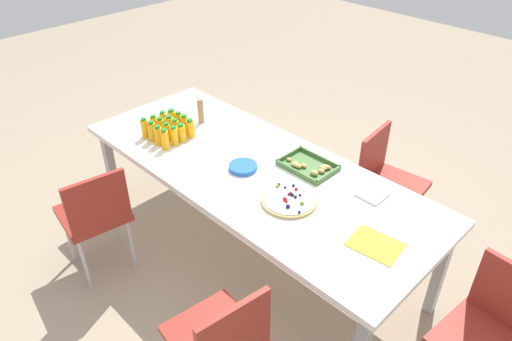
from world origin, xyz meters
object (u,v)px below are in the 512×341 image
at_px(juice_bottle_15, 190,128).
at_px(paper_folder, 375,245).
at_px(juice_bottle_10, 176,129).
at_px(plate_stack, 243,167).
at_px(chair_near_right, 221,338).
at_px(party_table, 253,174).
at_px(juice_bottle_6, 167,132).
at_px(juice_bottle_7, 174,136).
at_px(napkin_stack, 372,195).
at_px(chair_near_left, 95,213).
at_px(snack_tray, 309,166).
at_px(juice_bottle_14, 185,124).
at_px(juice_bottle_0, 145,128).
at_px(chair_end, 493,330).
at_px(juice_bottle_1, 152,131).
at_px(juice_bottle_13, 179,121).
at_px(fruit_pizza, 289,200).
at_px(juice_bottle_9, 170,125).
at_px(juice_bottle_12, 172,118).
at_px(juice_bottle_8, 163,121).
at_px(juice_bottle_2, 158,136).
at_px(cardboard_tube, 201,111).
at_px(chair_far_right, 386,177).
at_px(juice_bottle_11, 181,133).
at_px(juice_bottle_3, 165,140).
at_px(juice_bottle_5, 161,128).
at_px(juice_bottle_4, 154,125).

relative_size(juice_bottle_15, paper_folder, 0.53).
distance_m(juice_bottle_10, plate_stack, 0.63).
bearing_deg(chair_near_right, party_table, 45.19).
bearing_deg(paper_folder, juice_bottle_10, -178.05).
height_order(juice_bottle_6, juice_bottle_15, same).
distance_m(juice_bottle_7, paper_folder, 1.54).
height_order(plate_stack, napkin_stack, plate_stack).
distance_m(chair_near_left, snack_tray, 1.39).
bearing_deg(juice_bottle_14, snack_tray, 16.65).
distance_m(juice_bottle_0, juice_bottle_15, 0.32).
xyz_separation_m(chair_end, juice_bottle_0, (-2.37, -0.34, 0.30)).
height_order(juice_bottle_7, juice_bottle_14, same).
height_order(juice_bottle_1, juice_bottle_13, juice_bottle_1).
bearing_deg(paper_folder, juice_bottle_14, 179.01).
bearing_deg(fruit_pizza, napkin_stack, 51.69).
xyz_separation_m(juice_bottle_9, juice_bottle_12, (-0.07, 0.07, -0.00)).
xyz_separation_m(juice_bottle_0, juice_bottle_12, (0.01, 0.23, -0.01)).
distance_m(party_table, juice_bottle_8, 0.82).
xyz_separation_m(juice_bottle_2, cardboard_tube, (-0.04, 0.41, 0.02)).
height_order(chair_end, juice_bottle_14, juice_bottle_14).
height_order(chair_far_right, fruit_pizza, chair_far_right).
bearing_deg(chair_far_right, fruit_pizza, -12.52).
relative_size(chair_near_left, juice_bottle_11, 6.31).
relative_size(juice_bottle_7, snack_tray, 0.42).
xyz_separation_m(juice_bottle_3, napkin_stack, (1.28, 0.54, -0.06)).
relative_size(juice_bottle_11, juice_bottle_14, 0.94).
bearing_deg(juice_bottle_12, chair_near_left, -74.65).
distance_m(juice_bottle_5, juice_bottle_6, 0.07).
distance_m(chair_near_right, juice_bottle_12, 1.73).
xyz_separation_m(juice_bottle_2, napkin_stack, (1.36, 0.54, -0.06)).
xyz_separation_m(party_table, juice_bottle_14, (-0.66, -0.03, 0.12)).
xyz_separation_m(juice_bottle_1, paper_folder, (1.68, 0.20, -0.07)).
bearing_deg(juice_bottle_3, juice_bottle_15, 92.01).
height_order(chair_end, juice_bottle_10, juice_bottle_10).
xyz_separation_m(juice_bottle_3, juice_bottle_6, (-0.08, 0.08, -0.01)).
bearing_deg(juice_bottle_14, juice_bottle_15, -5.28).
bearing_deg(juice_bottle_4, juice_bottle_3, -17.06).
height_order(chair_near_right, juice_bottle_4, juice_bottle_4).
distance_m(fruit_pizza, snack_tray, 0.37).
xyz_separation_m(juice_bottle_2, snack_tray, (0.91, 0.50, -0.05)).
relative_size(juice_bottle_0, plate_stack, 0.83).
bearing_deg(juice_bottle_14, juice_bottle_2, -89.35).
height_order(juice_bottle_10, fruit_pizza, juice_bottle_10).
xyz_separation_m(napkin_stack, paper_folder, (0.25, -0.34, -0.01)).
bearing_deg(snack_tray, juice_bottle_9, -160.34).
bearing_deg(juice_bottle_8, plate_stack, 3.87).
xyz_separation_m(chair_end, plate_stack, (-1.60, -0.13, 0.25)).
xyz_separation_m(juice_bottle_10, juice_bottle_13, (-0.07, 0.08, 0.00)).
height_order(juice_bottle_2, juice_bottle_12, juice_bottle_2).
bearing_deg(juice_bottle_3, juice_bottle_8, 146.60).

